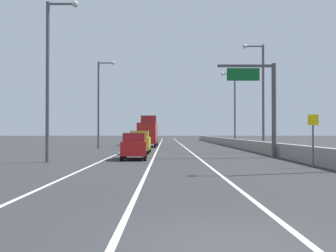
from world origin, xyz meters
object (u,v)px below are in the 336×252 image
at_px(lamp_post_right_third, 233,104).
at_px(lamp_post_right_second, 261,91).
at_px(car_yellow_2, 140,142).
at_px(box_truck, 148,132).
at_px(speed_advisory_sign, 313,136).
at_px(overhead_sign_gantry, 265,98).
at_px(car_red_0, 134,146).
at_px(lamp_post_left_near, 51,70).
at_px(car_gray_1, 129,139).
at_px(lamp_post_left_mid, 100,99).

bearing_deg(lamp_post_right_third, lamp_post_right_second, -91.39).
bearing_deg(lamp_post_right_second, car_yellow_2, -172.28).
height_order(car_yellow_2, box_truck, box_truck).
bearing_deg(speed_advisory_sign, lamp_post_right_second, 86.42).
relative_size(lamp_post_right_second, box_truck, 1.34).
bearing_deg(overhead_sign_gantry, car_yellow_2, 149.13).
height_order(lamp_post_right_third, car_yellow_2, lamp_post_right_third).
bearing_deg(overhead_sign_gantry, lamp_post_right_third, 85.80).
height_order(overhead_sign_gantry, lamp_post_right_third, lamp_post_right_third).
distance_m(car_red_0, car_yellow_2, 8.59).
height_order(lamp_post_left_near, car_red_0, lamp_post_left_near).
xyz_separation_m(lamp_post_left_near, car_red_0, (5.28, 3.03, -5.16)).
distance_m(speed_advisory_sign, lamp_post_right_second, 17.76).
height_order(lamp_post_right_second, car_gray_1, lamp_post_right_second).
bearing_deg(lamp_post_right_third, car_gray_1, 169.25).
distance_m(lamp_post_right_third, lamp_post_left_near, 36.85).
bearing_deg(car_yellow_2, lamp_post_right_third, 59.39).
relative_size(lamp_post_right_second, lamp_post_right_third, 1.00).
height_order(speed_advisory_sign, lamp_post_right_third, lamp_post_right_third).
distance_m(car_gray_1, car_yellow_2, 23.96).
relative_size(overhead_sign_gantry, lamp_post_right_third, 0.70).
bearing_deg(car_red_0, overhead_sign_gantry, 13.28).
height_order(lamp_post_right_third, lamp_post_left_mid, same).
xyz_separation_m(lamp_post_right_second, car_gray_1, (-14.97, 22.15, -5.18)).
height_order(lamp_post_right_second, lamp_post_left_mid, same).
bearing_deg(overhead_sign_gantry, lamp_post_right_second, 78.96).
xyz_separation_m(lamp_post_left_near, lamp_post_left_mid, (-0.43, 23.06, 0.00)).
bearing_deg(lamp_post_right_third, car_yellow_2, -120.61).
bearing_deg(speed_advisory_sign, car_gray_1, 109.46).
relative_size(lamp_post_right_third, car_yellow_2, 2.38).
distance_m(speed_advisory_sign, lamp_post_left_near, 16.99).
bearing_deg(speed_advisory_sign, car_yellow_2, 124.68).
bearing_deg(box_truck, lamp_post_right_second, -52.93).
xyz_separation_m(overhead_sign_gantry, lamp_post_right_third, (1.98, 27.00, 1.40)).
bearing_deg(overhead_sign_gantry, car_red_0, -166.72).
distance_m(lamp_post_left_near, car_red_0, 7.98).
height_order(lamp_post_right_third, lamp_post_left_near, same).
relative_size(speed_advisory_sign, lamp_post_right_third, 0.28).
xyz_separation_m(lamp_post_left_near, car_gray_1, (2.04, 35.37, -5.18)).
bearing_deg(lamp_post_right_second, box_truck, 127.07).
height_order(speed_advisory_sign, car_gray_1, speed_advisory_sign).
xyz_separation_m(speed_advisory_sign, lamp_post_left_mid, (-16.37, 27.03, 4.37)).
distance_m(lamp_post_right_third, lamp_post_left_mid, 20.21).
distance_m(lamp_post_right_second, lamp_post_left_mid, 20.03).
bearing_deg(box_truck, lamp_post_left_near, -100.15).
bearing_deg(car_red_0, lamp_post_left_near, -150.19).
distance_m(lamp_post_left_mid, car_yellow_2, 13.71).
bearing_deg(car_gray_1, lamp_post_right_second, -55.95).
bearing_deg(box_truck, car_yellow_2, -90.05).
distance_m(overhead_sign_gantry, lamp_post_right_third, 27.11).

